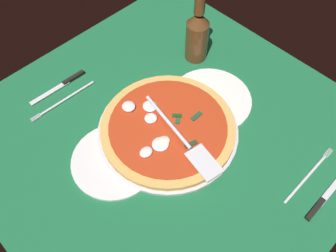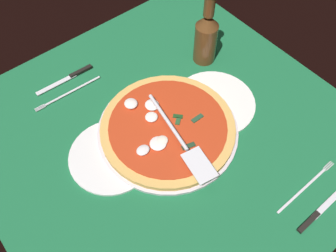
{
  "view_description": "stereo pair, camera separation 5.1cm",
  "coord_description": "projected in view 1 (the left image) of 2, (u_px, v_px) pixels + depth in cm",
  "views": [
    {
      "loc": [
        37.98,
        38.64,
        82.05
      ],
      "look_at": [
        -0.27,
        -0.24,
        2.29
      ],
      "focal_mm": 38.81,
      "sensor_mm": 36.0,
      "label": 1
    },
    {
      "loc": [
        34.21,
        42.02,
        82.05
      ],
      "look_at": [
        -0.27,
        -0.24,
        2.29
      ],
      "focal_mm": 38.81,
      "sensor_mm": 36.0,
      "label": 2
    }
  ],
  "objects": [
    {
      "name": "place_setting_near",
      "position": [
        63.0,
        93.0,
        1.05
      ],
      "size": [
        22.51,
        12.23,
        1.4
      ],
      "rotation": [
        0.0,
        0.0,
        -0.04
      ],
      "color": "white",
      "rests_on": "ground_plane"
    },
    {
      "name": "place_setting_far",
      "position": [
        316.0,
        188.0,
        0.88
      ],
      "size": [
        20.94,
        13.47,
        1.4
      ],
      "rotation": [
        0.0,
        0.0,
        3.15
      ],
      "color": "white",
      "rests_on": "ground_plane"
    },
    {
      "name": "dinner_plate_right",
      "position": [
        115.0,
        161.0,
        0.93
      ],
      "size": [
        22.13,
        22.13,
        1.0
      ],
      "primitive_type": "cylinder",
      "color": "silver",
      "rests_on": "ground_plane"
    },
    {
      "name": "ground_plane",
      "position": [
        168.0,
        133.0,
        0.99
      ],
      "size": [
        95.46,
        95.46,
        0.8
      ],
      "primitive_type": "cube",
      "color": "#196339"
    },
    {
      "name": "pizza_server",
      "position": [
        184.0,
        138.0,
        0.91
      ],
      "size": [
        8.16,
        29.1,
        1.0
      ],
      "rotation": [
        0.0,
        0.0,
        1.4
      ],
      "color": "silver",
      "rests_on": "pizza"
    },
    {
      "name": "dinner_plate_left",
      "position": [
        210.0,
        100.0,
        1.04
      ],
      "size": [
        23.43,
        23.43,
        1.0
      ],
      "primitive_type": "cylinder",
      "color": "white",
      "rests_on": "ground_plane"
    },
    {
      "name": "beer_bottle",
      "position": [
        197.0,
        34.0,
        1.06
      ],
      "size": [
        6.78,
        6.78,
        23.94
      ],
      "color": "#573519",
      "rests_on": "ground_plane"
    },
    {
      "name": "pizza_pan",
      "position": [
        168.0,
        129.0,
        0.98
      ],
      "size": [
        37.81,
        37.81,
        1.19
      ],
      "primitive_type": "cylinder",
      "color": "silver",
      "rests_on": "ground_plane"
    },
    {
      "name": "checker_pattern",
      "position": [
        168.0,
        132.0,
        0.98
      ],
      "size": [
        95.46,
        95.46,
        0.1
      ],
      "color": "white",
      "rests_on": "ground_plane"
    },
    {
      "name": "pizza",
      "position": [
        167.0,
        126.0,
        0.97
      ],
      "size": [
        36.08,
        36.08,
        3.17
      ],
      "color": "#DBA853",
      "rests_on": "pizza_pan"
    }
  ]
}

